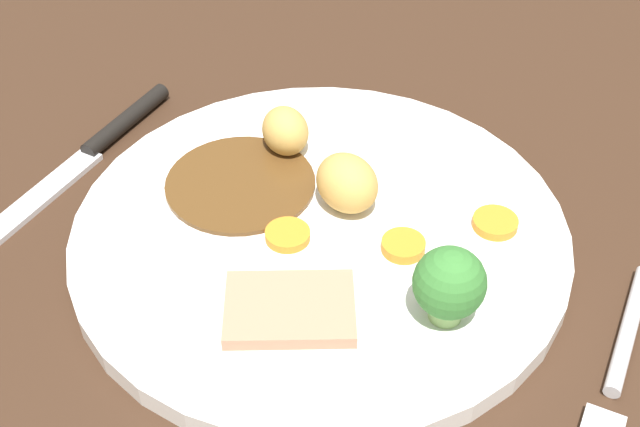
% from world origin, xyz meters
% --- Properties ---
extents(dining_table, '(1.20, 0.84, 0.04)m').
position_xyz_m(dining_table, '(0.00, 0.00, 0.02)').
color(dining_table, '#382316').
rests_on(dining_table, ground).
extents(dinner_plate, '(0.30, 0.30, 0.01)m').
position_xyz_m(dinner_plate, '(0.02, -0.01, 0.04)').
color(dinner_plate, white).
rests_on(dinner_plate, dining_table).
extents(gravy_pool, '(0.10, 0.10, 0.00)m').
position_xyz_m(gravy_pool, '(0.08, -0.02, 0.05)').
color(gravy_pool, '#563819').
rests_on(gravy_pool, dinner_plate).
extents(meat_slice_main, '(0.09, 0.08, 0.01)m').
position_xyz_m(meat_slice_main, '(-0.00, 0.06, 0.05)').
color(meat_slice_main, tan).
rests_on(meat_slice_main, dinner_plate).
extents(roast_potato_left, '(0.05, 0.05, 0.04)m').
position_xyz_m(roast_potato_left, '(0.01, -0.03, 0.07)').
color(roast_potato_left, tan).
rests_on(roast_potato_left, dinner_plate).
extents(roast_potato_right, '(0.05, 0.05, 0.03)m').
position_xyz_m(roast_potato_right, '(0.07, -0.06, 0.07)').
color(roast_potato_right, tan).
rests_on(roast_potato_right, dinner_plate).
extents(carrot_coin_front, '(0.03, 0.03, 0.01)m').
position_xyz_m(carrot_coin_front, '(0.03, 0.01, 0.05)').
color(carrot_coin_front, orange).
rests_on(carrot_coin_front, dinner_plate).
extents(carrot_coin_back, '(0.03, 0.03, 0.01)m').
position_xyz_m(carrot_coin_back, '(-0.04, -0.01, 0.05)').
color(carrot_coin_back, orange).
rests_on(carrot_coin_back, dinner_plate).
extents(carrot_coin_side, '(0.03, 0.03, 0.01)m').
position_xyz_m(carrot_coin_side, '(-0.08, -0.05, 0.05)').
color(carrot_coin_side, orange).
rests_on(carrot_coin_side, dinner_plate).
extents(broccoli_floret, '(0.04, 0.04, 0.05)m').
position_xyz_m(broccoli_floret, '(-0.08, 0.03, 0.07)').
color(broccoli_floret, '#8CB766').
rests_on(broccoli_floret, dinner_plate).
extents(fork, '(0.02, 0.15, 0.01)m').
position_xyz_m(fork, '(-0.17, 0.02, 0.04)').
color(fork, silver).
rests_on(fork, dining_table).
extents(knife, '(0.02, 0.19, 0.01)m').
position_xyz_m(knife, '(0.19, -0.02, 0.04)').
color(knife, black).
rests_on(knife, dining_table).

